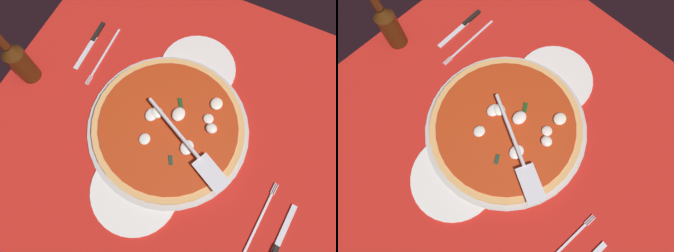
{
  "view_description": "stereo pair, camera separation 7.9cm",
  "coord_description": "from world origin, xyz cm",
  "views": [
    {
      "loc": [
        20.56,
        9.14,
        77.15
      ],
      "look_at": [
        -1.97,
        -1.89,
        2.31
      ],
      "focal_mm": 31.12,
      "sensor_mm": 36.0,
      "label": 1
    },
    {
      "loc": [
        16.03,
        15.59,
        77.15
      ],
      "look_at": [
        -1.97,
        -1.89,
        2.31
      ],
      "focal_mm": 31.12,
      "sensor_mm": 36.0,
      "label": 2
    }
  ],
  "objects": [
    {
      "name": "ground_plane",
      "position": [
        0.0,
        0.0,
        -0.4
      ],
      "size": [
        104.23,
        104.23,
        0.8
      ],
      "primitive_type": "cube",
      "color": "red"
    },
    {
      "name": "pizza_pan",
      "position": [
        -1.97,
        -1.89,
        0.65
      ],
      "size": [
        44.46,
        44.46,
        1.31
      ],
      "primitive_type": "cylinder",
      "color": "#B6B8B6",
      "rests_on": "ground_plane"
    },
    {
      "name": "dinner_plate_left",
      "position": [
        -22.71,
        -2.11,
        0.5
      ],
      "size": [
        22.28,
        22.28,
        1.0
      ],
      "primitive_type": "cylinder",
      "color": "white",
      "rests_on": "ground_plane"
    },
    {
      "name": "dinner_plate_right",
      "position": [
        17.1,
        -2.17,
        0.5
      ],
      "size": [
        23.0,
        23.0,
        1.0
      ],
      "primitive_type": "cylinder",
      "color": "white",
      "rests_on": "ground_plane"
    },
    {
      "name": "pizza",
      "position": [
        -2.04,
        -1.81,
        2.28
      ],
      "size": [
        41.46,
        41.46,
        3.25
      ],
      "color": "#E0A55D",
      "rests_on": "pizza_pan"
    },
    {
      "name": "pizza_server",
      "position": [
        1.25,
        5.46,
        4.92
      ],
      "size": [
        15.85,
        28.5,
        1.0
      ],
      "rotation": [
        0.0,
        0.0,
        1.12
      ],
      "color": "silver",
      "rests_on": "pizza"
    },
    {
      "name": "place_setting_near",
      "position": [
        -15.44,
        -32.39,
        0.35
      ],
      "size": [
        21.37,
        12.81,
        1.4
      ],
      "rotation": [
        0.0,
        0.0,
        0.03
      ],
      "color": "white",
      "rests_on": "ground_plane"
    },
    {
      "name": "place_setting_far",
      "position": [
        11.57,
        32.5,
        0.35
      ],
      "size": [
        21.59,
        15.13,
        1.4
      ],
      "rotation": [
        0.0,
        0.0,
        3.06
      ],
      "color": "white",
      "rests_on": "ground_plane"
    },
    {
      "name": "beer_bottle",
      "position": [
        0.93,
        -45.33,
        8.27
      ],
      "size": [
        5.74,
        5.74,
        21.9
      ],
      "color": "#42230B",
      "rests_on": "ground_plane"
    }
  ]
}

